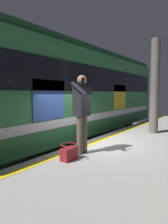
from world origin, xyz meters
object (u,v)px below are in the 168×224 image
Objects in this scene: train_carriage at (63,91)px; station_column at (155,87)px; passenger at (82,108)px; handbag at (69,153)px.

station_column reaches higher than train_carriage.
handbag is (0.55, 0.06, -0.91)m from passenger.
passenger is (2.60, 2.77, -0.40)m from train_carriage.
station_column is at bearing 103.59° from train_carriage.
station_column reaches higher than passenger.
handbag is (3.15, 2.84, -1.30)m from train_carriage.
passenger is at bearing 46.81° from train_carriage.
station_column is (-0.83, 3.42, 0.15)m from train_carriage.
train_carriage is 3.52m from station_column.
train_carriage is at bearing -133.19° from passenger.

